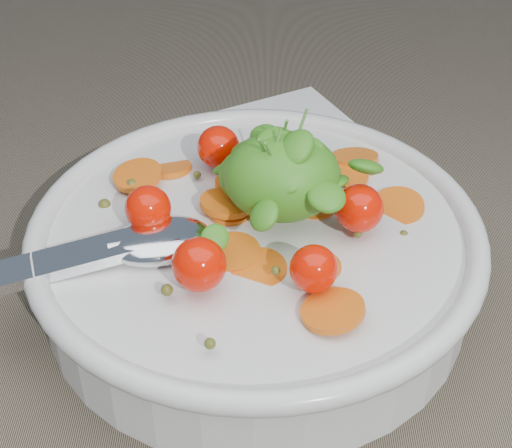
{
  "coord_description": "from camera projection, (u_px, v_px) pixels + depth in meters",
  "views": [
    {
      "loc": [
        0.02,
        -0.37,
        0.36
      ],
      "look_at": [
        0.02,
        0.02,
        0.06
      ],
      "focal_mm": 55.0,
      "sensor_mm": 36.0,
      "label": 1
    }
  ],
  "objects": [
    {
      "name": "ground",
      "position": [
        231.0,
        310.0,
        0.51
      ],
      "size": [
        6.0,
        6.0,
        0.0
      ],
      "primitive_type": "plane",
      "color": "#6F634F",
      "rests_on": "ground"
    },
    {
      "name": "bowl",
      "position": [
        256.0,
        252.0,
        0.5
      ],
      "size": [
        0.31,
        0.29,
        0.12
      ],
      "color": "silver",
      "rests_on": "ground"
    },
    {
      "name": "napkin",
      "position": [
        273.0,
        145.0,
        0.66
      ],
      "size": [
        0.2,
        0.19,
        0.01
      ],
      "primitive_type": "cube",
      "rotation": [
        0.0,
        0.0,
        0.49
      ],
      "color": "white",
      "rests_on": "ground"
    }
  ]
}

